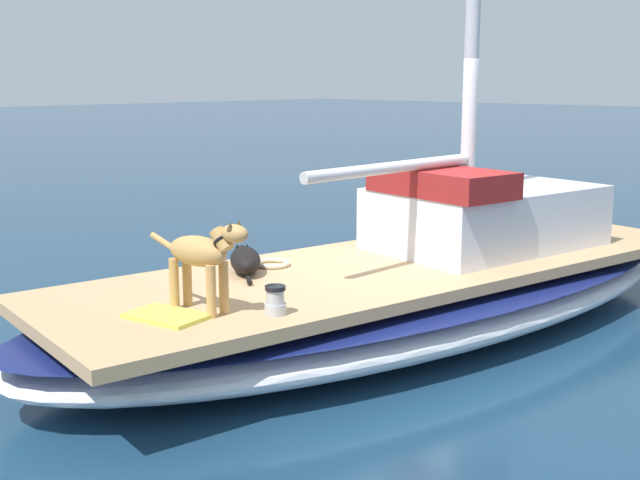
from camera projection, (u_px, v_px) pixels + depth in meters
ground_plane at (395, 331)px, 7.57m from camera, size 120.00×120.00×0.00m
sailboat_main at (396, 296)px, 7.51m from camera, size 3.52×7.52×0.66m
cabin_house at (482, 213)px, 8.02m from camera, size 1.70×2.40×0.84m
dog_tan at (203, 255)px, 5.77m from camera, size 0.94×0.30×0.70m
dog_black at (245, 260)px, 7.05m from camera, size 0.82×0.63×0.22m
deck_winch at (275, 301)px, 5.78m from camera, size 0.16×0.16×0.21m
coiled_rope at (272, 263)px, 7.29m from camera, size 0.32×0.32×0.04m
deck_towel at (167, 316)px, 5.71m from camera, size 0.62×0.46×0.03m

